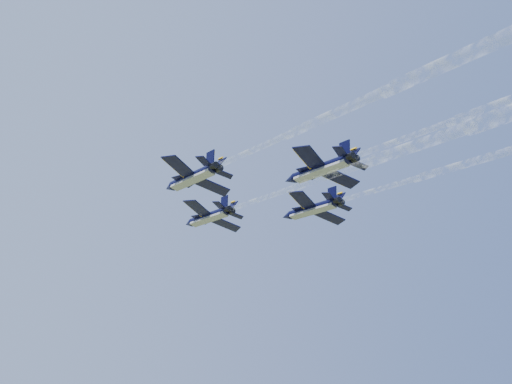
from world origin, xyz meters
name	(u,v)px	position (x,y,z in m)	size (l,w,h in m)	color
jet_lead	(209,217)	(-3.29, 12.79, 95.49)	(10.78, 14.83, 4.29)	black
jet_left	(192,178)	(-12.28, -3.35, 95.49)	(10.78, 14.83, 4.29)	black
jet_right	(312,209)	(10.39, 1.49, 95.49)	(10.78, 14.83, 4.29)	black
jet_slot	(320,169)	(2.53, -14.10, 95.49)	(10.78, 14.83, 4.29)	black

